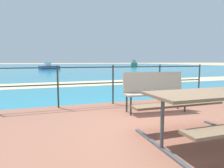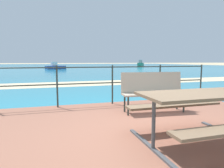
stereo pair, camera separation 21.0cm
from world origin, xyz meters
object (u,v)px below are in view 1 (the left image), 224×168
boat_near (134,64)px  boat_mid (50,67)px  picnic_table (207,104)px  park_bench (155,88)px

boat_near → boat_mid: boat_near is taller
picnic_table → boat_near: bearing=66.0°
boat_near → boat_mid: size_ratio=1.21×
park_bench → boat_mid: (-1.78, 27.46, -0.25)m
picnic_table → boat_near: (18.34, 41.66, -0.13)m
park_bench → boat_mid: bearing=99.0°
picnic_table → park_bench: bearing=82.0°
park_bench → boat_near: boat_near is taller
park_bench → boat_near: (18.09, 39.80, -0.10)m
park_bench → boat_mid: 27.52m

